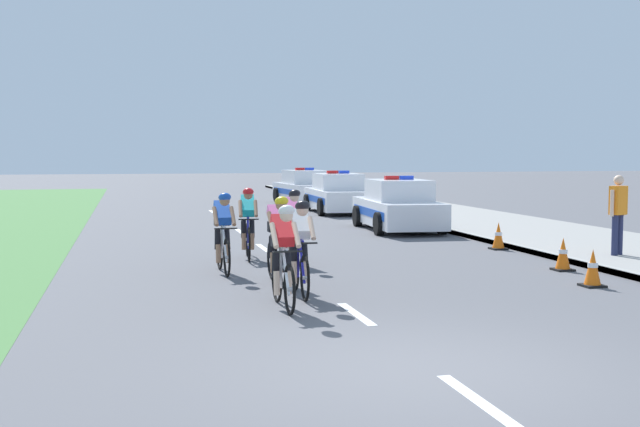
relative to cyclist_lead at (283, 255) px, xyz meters
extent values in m
plane|color=#56565B|center=(0.92, -3.56, -0.79)|extent=(160.00, 160.00, 0.00)
cube|color=gray|center=(8.78, 10.44, -0.73)|extent=(4.52, 60.00, 0.12)
cube|color=#9E9E99|center=(6.59, 10.44, -0.72)|extent=(0.16, 60.00, 0.13)
cube|color=white|center=(0.92, -4.61, -0.78)|extent=(0.14, 1.60, 0.01)
cube|color=white|center=(0.92, -0.61, -0.78)|extent=(0.14, 1.60, 0.01)
cube|color=white|center=(0.92, 3.39, -0.78)|extent=(0.14, 1.60, 0.01)
cube|color=white|center=(0.92, 7.39, -0.78)|extent=(0.14, 1.60, 0.01)
cube|color=white|center=(0.92, 11.39, -0.78)|extent=(0.14, 1.60, 0.01)
cube|color=white|center=(0.92, 15.39, -0.78)|extent=(0.14, 1.60, 0.01)
cube|color=white|center=(0.92, 19.39, -0.78)|extent=(0.14, 1.60, 0.01)
torus|color=black|center=(0.00, -0.48, -0.42)|extent=(0.05, 0.72, 0.72)
cylinder|color=#99999E|center=(0.00, -0.48, -0.42)|extent=(0.06, 0.06, 0.06)
torus|color=black|center=(0.00, 0.52, -0.42)|extent=(0.05, 0.72, 0.72)
cylinder|color=#99999E|center=(0.00, 0.52, -0.42)|extent=(0.06, 0.06, 0.06)
cylinder|color=white|center=(0.00, -0.03, 0.11)|extent=(0.04, 0.55, 0.04)
cylinder|color=white|center=(0.00, -0.20, -0.21)|extent=(0.04, 0.48, 0.63)
cylinder|color=white|center=(0.00, 0.17, -0.19)|extent=(0.04, 0.04, 0.65)
cylinder|color=black|center=(0.00, -0.38, 0.09)|extent=(0.42, 0.03, 0.03)
cube|color=black|center=(0.00, 0.17, 0.15)|extent=(0.10, 0.22, 0.05)
cube|color=red|center=(0.00, 0.05, 0.35)|extent=(0.28, 0.55, 0.45)
cube|color=black|center=(0.00, 0.16, 0.19)|extent=(0.28, 0.20, 0.18)
cylinder|color=black|center=(0.09, 0.11, -0.15)|extent=(0.11, 0.22, 0.40)
cylinder|color=beige|center=(0.09, 0.03, -0.41)|extent=(0.09, 0.15, 0.36)
cylinder|color=black|center=(-0.09, 0.11, -0.15)|extent=(0.11, 0.17, 0.40)
cylinder|color=beige|center=(-0.09, 0.03, -0.41)|extent=(0.09, 0.12, 0.36)
cylinder|color=beige|center=(0.16, -0.17, 0.30)|extent=(0.08, 0.40, 0.35)
cylinder|color=beige|center=(-0.16, -0.17, 0.30)|extent=(0.08, 0.40, 0.35)
sphere|color=beige|center=(0.00, -0.25, 0.59)|extent=(0.19, 0.19, 0.19)
ellipsoid|color=white|center=(0.00, -0.26, 0.66)|extent=(0.23, 0.31, 0.24)
torus|color=black|center=(0.43, 0.47, -0.42)|extent=(0.08, 0.73, 0.72)
cylinder|color=#99999E|center=(0.43, 0.47, -0.42)|extent=(0.06, 0.06, 0.06)
torus|color=black|center=(0.48, 1.47, -0.42)|extent=(0.08, 0.73, 0.72)
cylinder|color=#99999E|center=(0.48, 1.47, -0.42)|extent=(0.06, 0.06, 0.06)
cylinder|color=#1E1E99|center=(0.45, 0.92, 0.11)|extent=(0.06, 0.55, 0.04)
cylinder|color=#1E1E99|center=(0.44, 0.75, -0.21)|extent=(0.07, 0.48, 0.63)
cylinder|color=#1E1E99|center=(0.46, 1.12, -0.19)|extent=(0.04, 0.04, 0.65)
cylinder|color=black|center=(0.43, 0.57, 0.09)|extent=(0.42, 0.05, 0.03)
cube|color=black|center=(0.46, 1.12, 0.15)|extent=(0.11, 0.22, 0.05)
cube|color=white|center=(0.45, 1.00, 0.35)|extent=(0.31, 0.55, 0.47)
cube|color=black|center=(0.46, 1.11, 0.19)|extent=(0.29, 0.21, 0.18)
cylinder|color=black|center=(0.55, 1.06, -0.15)|extent=(0.12, 0.23, 0.40)
cylinder|color=beige|center=(0.54, 0.98, -0.41)|extent=(0.10, 0.16, 0.36)
cylinder|color=black|center=(0.37, 1.07, -0.15)|extent=(0.12, 0.17, 0.40)
cylinder|color=beige|center=(0.36, 0.99, -0.41)|extent=(0.10, 0.13, 0.36)
cylinder|color=beige|center=(0.60, 0.77, 0.30)|extent=(0.10, 0.40, 0.35)
cylinder|color=beige|center=(0.28, 0.79, 0.30)|extent=(0.10, 0.40, 0.35)
sphere|color=beige|center=(0.44, 0.70, 0.59)|extent=(0.19, 0.19, 0.19)
ellipsoid|color=black|center=(0.44, 0.69, 0.66)|extent=(0.25, 0.33, 0.24)
torus|color=black|center=(0.34, 1.68, -0.42)|extent=(0.07, 0.73, 0.72)
cylinder|color=#99999E|center=(0.34, 1.68, -0.42)|extent=(0.06, 0.06, 0.06)
torus|color=black|center=(0.31, 2.68, -0.42)|extent=(0.07, 0.73, 0.72)
cylinder|color=#99999E|center=(0.31, 2.68, -0.42)|extent=(0.06, 0.06, 0.06)
cylinder|color=black|center=(0.33, 2.13, 0.11)|extent=(0.06, 0.55, 0.04)
cylinder|color=black|center=(0.33, 1.95, -0.21)|extent=(0.06, 0.48, 0.63)
cylinder|color=black|center=(0.32, 2.33, -0.19)|extent=(0.04, 0.04, 0.65)
cylinder|color=black|center=(0.34, 1.78, 0.09)|extent=(0.42, 0.04, 0.03)
cube|color=black|center=(0.32, 2.33, 0.15)|extent=(0.11, 0.22, 0.05)
cube|color=pink|center=(0.32, 2.20, 0.35)|extent=(0.30, 0.56, 0.45)
cube|color=black|center=(0.32, 2.32, 0.19)|extent=(0.29, 0.21, 0.18)
cylinder|color=black|center=(0.41, 2.27, -0.15)|extent=(0.12, 0.23, 0.40)
cylinder|color=#9E7051|center=(0.42, 2.19, -0.41)|extent=(0.10, 0.16, 0.36)
cylinder|color=black|center=(0.23, 2.27, -0.15)|extent=(0.12, 0.17, 0.40)
cylinder|color=#9E7051|center=(0.24, 2.19, -0.41)|extent=(0.09, 0.13, 0.36)
cylinder|color=#9E7051|center=(0.49, 1.99, 0.30)|extent=(0.09, 0.40, 0.35)
cylinder|color=#9E7051|center=(0.17, 1.98, 0.30)|extent=(0.09, 0.40, 0.35)
sphere|color=#9E7051|center=(0.34, 1.90, 0.59)|extent=(0.19, 0.19, 0.19)
ellipsoid|color=yellow|center=(0.34, 1.89, 0.66)|extent=(0.24, 0.32, 0.24)
torus|color=black|center=(-0.45, 3.11, -0.42)|extent=(0.06, 0.72, 0.72)
cylinder|color=#99999E|center=(-0.45, 3.11, -0.42)|extent=(0.06, 0.06, 0.06)
torus|color=black|center=(-0.47, 4.11, -0.42)|extent=(0.06, 0.72, 0.72)
cylinder|color=#99999E|center=(-0.47, 4.11, -0.42)|extent=(0.06, 0.06, 0.06)
cylinder|color=white|center=(-0.46, 3.56, 0.11)|extent=(0.05, 0.55, 0.04)
cylinder|color=white|center=(-0.45, 3.39, -0.21)|extent=(0.05, 0.48, 0.63)
cylinder|color=white|center=(-0.46, 3.76, -0.19)|extent=(0.04, 0.04, 0.65)
cylinder|color=black|center=(-0.45, 3.21, 0.09)|extent=(0.42, 0.04, 0.03)
cube|color=black|center=(-0.46, 3.76, 0.15)|extent=(0.11, 0.22, 0.05)
cube|color=blue|center=(-0.46, 3.64, 0.35)|extent=(0.29, 0.56, 0.45)
cube|color=black|center=(-0.46, 3.75, 0.19)|extent=(0.28, 0.21, 0.18)
cylinder|color=black|center=(-0.37, 3.71, -0.15)|extent=(0.12, 0.23, 0.40)
cylinder|color=#9E7051|center=(-0.37, 3.63, -0.41)|extent=(0.09, 0.16, 0.36)
cylinder|color=black|center=(-0.55, 3.70, -0.15)|extent=(0.11, 0.17, 0.40)
cylinder|color=#9E7051|center=(-0.55, 3.62, -0.41)|extent=(0.09, 0.12, 0.36)
cylinder|color=#9E7051|center=(-0.29, 3.43, 0.30)|extent=(0.09, 0.40, 0.35)
cylinder|color=#9E7051|center=(-0.61, 3.42, 0.30)|extent=(0.09, 0.40, 0.35)
sphere|color=#9E7051|center=(-0.45, 3.34, 0.59)|extent=(0.19, 0.19, 0.19)
ellipsoid|color=blue|center=(-0.45, 3.33, 0.66)|extent=(0.24, 0.32, 0.24)
torus|color=black|center=(1.06, 4.06, -0.42)|extent=(0.08, 0.73, 0.72)
cylinder|color=#99999E|center=(1.06, 4.06, -0.42)|extent=(0.06, 0.06, 0.06)
torus|color=black|center=(1.01, 5.05, -0.42)|extent=(0.08, 0.73, 0.72)
cylinder|color=#99999E|center=(1.01, 5.05, -0.42)|extent=(0.06, 0.06, 0.06)
cylinder|color=black|center=(1.04, 4.51, 0.11)|extent=(0.06, 0.55, 0.04)
cylinder|color=black|center=(1.04, 4.33, -0.21)|extent=(0.06, 0.48, 0.63)
cylinder|color=black|center=(1.03, 4.71, -0.19)|extent=(0.04, 0.04, 0.65)
cylinder|color=black|center=(1.05, 4.16, 0.09)|extent=(0.42, 0.05, 0.03)
cube|color=black|center=(1.03, 4.71, 0.15)|extent=(0.11, 0.22, 0.05)
cube|color=pink|center=(1.03, 4.58, 0.35)|extent=(0.31, 0.56, 0.44)
cube|color=black|center=(1.03, 4.70, 0.19)|extent=(0.29, 0.21, 0.18)
cylinder|color=black|center=(1.12, 4.65, -0.15)|extent=(0.12, 0.23, 0.40)
cylinder|color=beige|center=(1.12, 4.57, -0.41)|extent=(0.10, 0.16, 0.36)
cylinder|color=black|center=(0.94, 4.64, -0.15)|extent=(0.12, 0.17, 0.40)
cylinder|color=beige|center=(0.94, 4.56, -0.41)|extent=(0.10, 0.13, 0.36)
cylinder|color=beige|center=(1.20, 4.37, 0.30)|extent=(0.09, 0.40, 0.35)
cylinder|color=beige|center=(0.88, 4.36, 0.30)|extent=(0.09, 0.40, 0.35)
sphere|color=beige|center=(1.05, 4.28, 0.59)|extent=(0.19, 0.19, 0.19)
ellipsoid|color=black|center=(1.05, 4.27, 0.66)|extent=(0.24, 0.32, 0.24)
torus|color=black|center=(0.24, 5.02, -0.42)|extent=(0.12, 0.72, 0.72)
cylinder|color=#99999E|center=(0.24, 5.02, -0.42)|extent=(0.07, 0.07, 0.06)
torus|color=black|center=(0.34, 6.02, -0.42)|extent=(0.12, 0.72, 0.72)
cylinder|color=#99999E|center=(0.34, 6.02, -0.42)|extent=(0.07, 0.07, 0.06)
cylinder|color=#1E1E99|center=(0.29, 5.47, 0.11)|extent=(0.09, 0.55, 0.04)
cylinder|color=#1E1E99|center=(0.27, 5.30, -0.21)|extent=(0.09, 0.48, 0.63)
cylinder|color=#1E1E99|center=(0.31, 5.67, -0.19)|extent=(0.04, 0.04, 0.65)
cylinder|color=black|center=(0.25, 5.12, 0.09)|extent=(0.42, 0.07, 0.03)
cube|color=black|center=(0.31, 5.67, 0.15)|extent=(0.12, 0.23, 0.05)
cube|color=#19B2B7|center=(0.29, 5.55, 0.35)|extent=(0.34, 0.57, 0.46)
cube|color=black|center=(0.31, 5.66, 0.19)|extent=(0.30, 0.23, 0.18)
cylinder|color=black|center=(0.39, 5.60, -0.15)|extent=(0.13, 0.23, 0.40)
cylinder|color=#9E7051|center=(0.38, 5.52, -0.41)|extent=(0.11, 0.16, 0.36)
cylinder|color=black|center=(0.21, 5.62, -0.15)|extent=(0.13, 0.18, 0.40)
cylinder|color=#9E7051|center=(0.20, 5.54, -0.41)|extent=(0.10, 0.13, 0.36)
cylinder|color=#9E7051|center=(0.43, 5.32, 0.30)|extent=(0.12, 0.41, 0.35)
cylinder|color=#9E7051|center=(0.11, 5.35, 0.30)|extent=(0.12, 0.41, 0.35)
sphere|color=#9E7051|center=(0.26, 5.25, 0.59)|extent=(0.19, 0.19, 0.19)
ellipsoid|color=red|center=(0.26, 5.24, 0.66)|extent=(0.26, 0.34, 0.24)
cube|color=white|center=(5.46, 10.81, -0.27)|extent=(2.04, 4.51, 0.72)
cube|color=white|center=(5.46, 10.71, 0.39)|extent=(1.69, 2.20, 0.60)
cube|color=#283342|center=(5.52, 11.72, 0.37)|extent=(1.44, 0.17, 0.51)
cube|color=#1947B2|center=(4.58, 10.87, -0.25)|extent=(0.26, 3.73, 0.24)
cube|color=#1947B2|center=(6.35, 10.75, -0.25)|extent=(0.26, 3.73, 0.24)
cube|color=red|center=(5.24, 10.73, 0.75)|extent=(0.41, 0.21, 0.11)
cube|color=blue|center=(5.68, 10.70, 0.75)|extent=(0.41, 0.21, 0.11)
cylinder|color=black|center=(4.66, 12.23, -0.47)|extent=(0.24, 0.65, 0.64)
cylinder|color=black|center=(6.45, 12.11, -0.47)|extent=(0.24, 0.65, 0.64)
cylinder|color=black|center=(4.48, 9.51, -0.47)|extent=(0.24, 0.65, 0.64)
cylinder|color=black|center=(6.27, 9.39, -0.47)|extent=(0.24, 0.65, 0.64)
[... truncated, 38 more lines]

